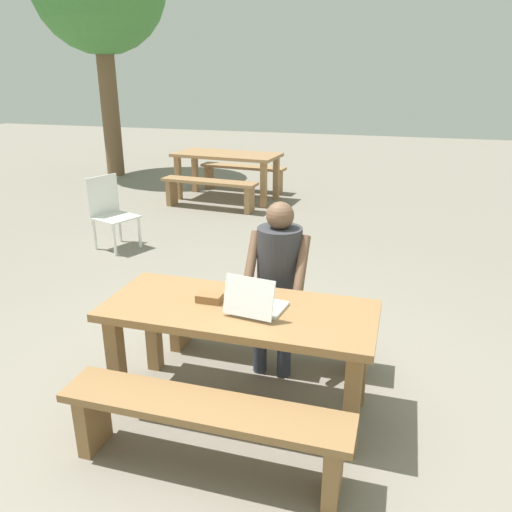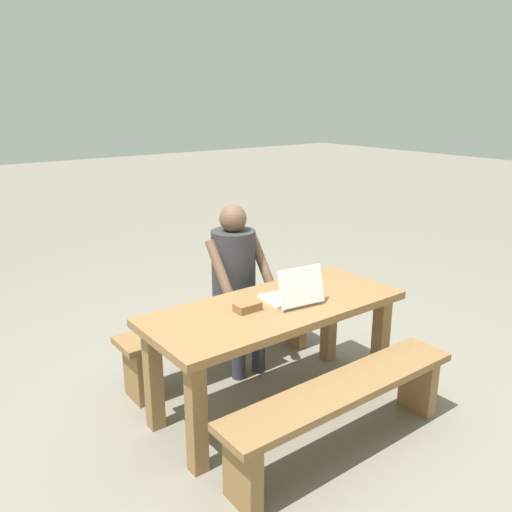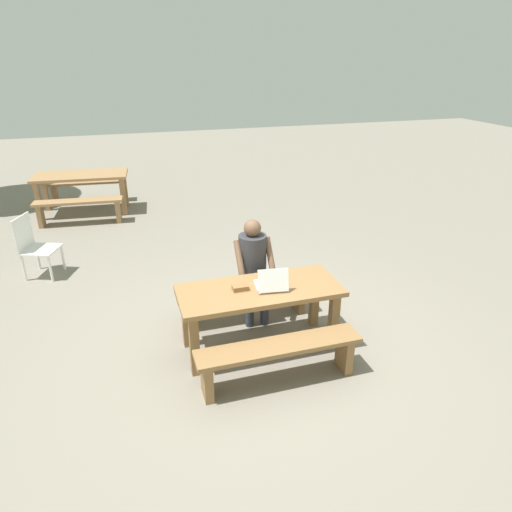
{
  "view_description": "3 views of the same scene",
  "coord_description": "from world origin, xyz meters",
  "px_view_note": "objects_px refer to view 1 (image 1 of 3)",
  "views": [
    {
      "loc": [
        0.89,
        -2.67,
        2.09
      ],
      "look_at": [
        0.04,
        0.25,
        0.96
      ],
      "focal_mm": 35.66,
      "sensor_mm": 36.0,
      "label": 1
    },
    {
      "loc": [
        -1.95,
        -2.37,
        1.96
      ],
      "look_at": [
        0.04,
        0.25,
        0.96
      ],
      "focal_mm": 36.9,
      "sensor_mm": 36.0,
      "label": 2
    },
    {
      "loc": [
        -1.24,
        -3.91,
        2.92
      ],
      "look_at": [
        0.04,
        0.25,
        0.96
      ],
      "focal_mm": 31.83,
      "sensor_mm": 36.0,
      "label": 3
    }
  ],
  "objects_px": {
    "person_seated": "(278,274)",
    "plastic_chair": "(111,211)",
    "picnic_table_front": "(239,325)",
    "laptop": "(255,303)",
    "picnic_table_mid": "(227,161)",
    "small_pouch": "(209,298)"
  },
  "relations": [
    {
      "from": "person_seated",
      "to": "plastic_chair",
      "type": "distance_m",
      "value": 3.3
    },
    {
      "from": "picnic_table_front",
      "to": "plastic_chair",
      "type": "xyz_separation_m",
      "value": [
        -2.5,
        2.59,
        -0.14
      ]
    },
    {
      "from": "laptop",
      "to": "plastic_chair",
      "type": "bearing_deg",
      "value": -37.58
    },
    {
      "from": "picnic_table_front",
      "to": "laptop",
      "type": "relative_size",
      "value": 4.84
    },
    {
      "from": "laptop",
      "to": "plastic_chair",
      "type": "relative_size",
      "value": 0.39
    },
    {
      "from": "plastic_chair",
      "to": "picnic_table_mid",
      "type": "height_order",
      "value": "plastic_chair"
    },
    {
      "from": "laptop",
      "to": "plastic_chair",
      "type": "height_order",
      "value": "laptop"
    },
    {
      "from": "laptop",
      "to": "small_pouch",
      "type": "xyz_separation_m",
      "value": [
        -0.32,
        0.06,
        -0.04
      ]
    },
    {
      "from": "laptop",
      "to": "plastic_chair",
      "type": "xyz_separation_m",
      "value": [
        -2.61,
        2.62,
        -0.32
      ]
    },
    {
      "from": "plastic_chair",
      "to": "laptop",
      "type": "bearing_deg",
      "value": -114.21
    },
    {
      "from": "picnic_table_front",
      "to": "picnic_table_mid",
      "type": "relative_size",
      "value": 0.93
    },
    {
      "from": "laptop",
      "to": "person_seated",
      "type": "bearing_deg",
      "value": -81.57
    },
    {
      "from": "small_pouch",
      "to": "picnic_table_mid",
      "type": "distance_m",
      "value": 5.6
    },
    {
      "from": "picnic_table_front",
      "to": "laptop",
      "type": "xyz_separation_m",
      "value": [
        0.11,
        -0.04,
        0.18
      ]
    },
    {
      "from": "picnic_table_front",
      "to": "person_seated",
      "type": "xyz_separation_m",
      "value": [
        0.1,
        0.57,
        0.13
      ]
    },
    {
      "from": "person_seated",
      "to": "laptop",
      "type": "bearing_deg",
      "value": -89.11
    },
    {
      "from": "small_pouch",
      "to": "person_seated",
      "type": "distance_m",
      "value": 0.63
    },
    {
      "from": "person_seated",
      "to": "small_pouch",
      "type": "bearing_deg",
      "value": -118.96
    },
    {
      "from": "small_pouch",
      "to": "plastic_chair",
      "type": "xyz_separation_m",
      "value": [
        -2.3,
        2.56,
        -0.28
      ]
    },
    {
      "from": "person_seated",
      "to": "plastic_chair",
      "type": "bearing_deg",
      "value": 142.29
    },
    {
      "from": "picnic_table_mid",
      "to": "picnic_table_front",
      "type": "bearing_deg",
      "value": -64.7
    },
    {
      "from": "plastic_chair",
      "to": "picnic_table_mid",
      "type": "bearing_deg",
      "value": 9.84
    }
  ]
}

